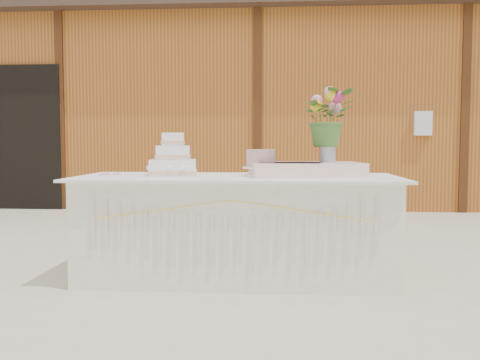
# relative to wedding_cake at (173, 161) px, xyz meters

# --- Properties ---
(ground) EXTENTS (80.00, 80.00, 0.00)m
(ground) POSITION_rel_wedding_cake_xyz_m (0.50, -0.11, -0.88)
(ground) COLOR beige
(ground) RESTS_ON ground
(barn) EXTENTS (12.60, 4.60, 3.30)m
(barn) POSITION_rel_wedding_cake_xyz_m (0.49, 5.89, 0.80)
(barn) COLOR #AD5F24
(barn) RESTS_ON ground
(cake_table) EXTENTS (2.40, 1.00, 0.77)m
(cake_table) POSITION_rel_wedding_cake_xyz_m (0.50, -0.11, -0.49)
(cake_table) COLOR white
(cake_table) RESTS_ON ground
(wedding_cake) EXTENTS (0.41, 0.41, 0.33)m
(wedding_cake) POSITION_rel_wedding_cake_xyz_m (0.00, 0.00, 0.00)
(wedding_cake) COLOR white
(wedding_cake) RESTS_ON cake_table
(pink_cake_stand) EXTENTS (0.28, 0.28, 0.20)m
(pink_cake_stand) POSITION_rel_wedding_cake_xyz_m (0.68, -0.09, 0.00)
(pink_cake_stand) COLOR white
(pink_cake_stand) RESTS_ON cake_table
(satin_runner) EXTENTS (0.88, 0.59, 0.10)m
(satin_runner) POSITION_rel_wedding_cake_xyz_m (1.01, -0.09, -0.06)
(satin_runner) COLOR #FCD4CB
(satin_runner) RESTS_ON cake_table
(flower_vase) EXTENTS (0.12, 0.12, 0.16)m
(flower_vase) POSITION_rel_wedding_cake_xyz_m (1.18, -0.07, 0.07)
(flower_vase) COLOR #BCBCC2
(flower_vase) RESTS_ON satin_runner
(bouquet) EXTENTS (0.42, 0.38, 0.43)m
(bouquet) POSITION_rel_wedding_cake_xyz_m (1.18, -0.07, 0.37)
(bouquet) COLOR #416C2B
(bouquet) RESTS_ON flower_vase
(loose_flowers) EXTENTS (0.22, 0.35, 0.02)m
(loose_flowers) POSITION_rel_wedding_cake_xyz_m (-0.47, -0.04, -0.10)
(loose_flowers) COLOR pink
(loose_flowers) RESTS_ON cake_table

